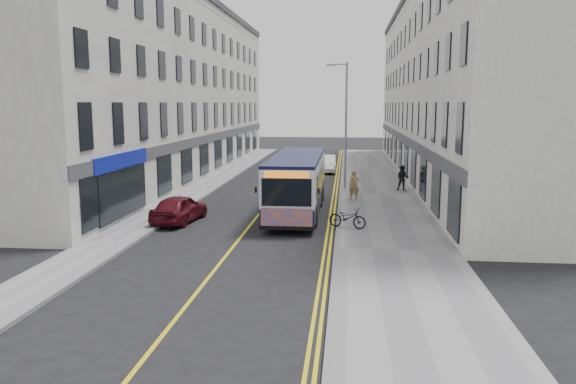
% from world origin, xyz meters
% --- Properties ---
extents(ground, '(140.00, 140.00, 0.00)m').
position_xyz_m(ground, '(0.00, 0.00, 0.00)').
color(ground, black).
rests_on(ground, ground).
extents(pavement_east, '(4.50, 64.00, 0.12)m').
position_xyz_m(pavement_east, '(6.25, 12.00, 0.06)').
color(pavement_east, gray).
rests_on(pavement_east, ground).
extents(pavement_west, '(2.00, 64.00, 0.12)m').
position_xyz_m(pavement_west, '(-5.00, 12.00, 0.06)').
color(pavement_west, gray).
rests_on(pavement_west, ground).
extents(kerb_east, '(0.18, 64.00, 0.13)m').
position_xyz_m(kerb_east, '(4.00, 12.00, 0.07)').
color(kerb_east, slate).
rests_on(kerb_east, ground).
extents(kerb_west, '(0.18, 64.00, 0.13)m').
position_xyz_m(kerb_west, '(-4.00, 12.00, 0.07)').
color(kerb_west, slate).
rests_on(kerb_west, ground).
extents(road_centre_line, '(0.12, 64.00, 0.01)m').
position_xyz_m(road_centre_line, '(0.00, 12.00, 0.00)').
color(road_centre_line, yellow).
rests_on(road_centre_line, ground).
extents(road_dbl_yellow_inner, '(0.10, 64.00, 0.01)m').
position_xyz_m(road_dbl_yellow_inner, '(3.55, 12.00, 0.00)').
color(road_dbl_yellow_inner, yellow).
rests_on(road_dbl_yellow_inner, ground).
extents(road_dbl_yellow_outer, '(0.10, 64.00, 0.01)m').
position_xyz_m(road_dbl_yellow_outer, '(3.75, 12.00, 0.00)').
color(road_dbl_yellow_outer, yellow).
rests_on(road_dbl_yellow_outer, ground).
extents(terrace_east, '(6.00, 46.00, 13.00)m').
position_xyz_m(terrace_east, '(11.50, 21.00, 6.50)').
color(terrace_east, white).
rests_on(terrace_east, ground).
extents(terrace_west, '(6.00, 46.00, 13.00)m').
position_xyz_m(terrace_west, '(-9.00, 21.00, 6.50)').
color(terrace_west, silver).
rests_on(terrace_west, ground).
extents(streetlamp, '(1.32, 0.18, 8.00)m').
position_xyz_m(streetlamp, '(4.17, 14.00, 4.38)').
color(streetlamp, '#92959A').
rests_on(streetlamp, ground).
extents(city_bus, '(2.38, 10.16, 2.95)m').
position_xyz_m(city_bus, '(1.89, 5.92, 1.61)').
color(city_bus, black).
rests_on(city_bus, ground).
extents(bicycle, '(1.81, 1.20, 0.90)m').
position_xyz_m(bicycle, '(4.40, 2.36, 0.57)').
color(bicycle, black).
rests_on(bicycle, pavement_east).
extents(pedestrian_near, '(0.66, 0.49, 1.66)m').
position_xyz_m(pedestrian_near, '(4.78, 9.53, 0.95)').
color(pedestrian_near, '#9A7B46').
rests_on(pedestrian_near, pavement_east).
extents(pedestrian_far, '(0.86, 0.72, 1.59)m').
position_xyz_m(pedestrian_far, '(7.80, 13.25, 0.91)').
color(pedestrian_far, black).
rests_on(pedestrian_far, pavement_east).
extents(car_white, '(1.58, 4.16, 1.36)m').
position_xyz_m(car_white, '(2.72, 23.23, 0.68)').
color(car_white, white).
rests_on(car_white, ground).
extents(car_maroon, '(2.05, 4.03, 1.32)m').
position_xyz_m(car_maroon, '(-3.40, 3.27, 0.66)').
color(car_maroon, '#510D17').
rests_on(car_maroon, ground).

